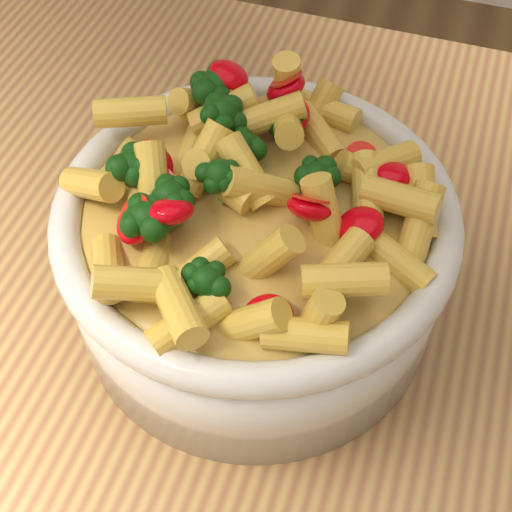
% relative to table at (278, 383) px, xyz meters
% --- Properties ---
extents(table, '(1.20, 0.80, 0.90)m').
position_rel_table_xyz_m(table, '(0.00, 0.00, 0.00)').
color(table, '#AD864A').
rests_on(table, ground).
extents(serving_bowl, '(0.27, 0.27, 0.12)m').
position_rel_table_xyz_m(serving_bowl, '(-0.02, 0.01, 0.16)').
color(serving_bowl, silver).
rests_on(serving_bowl, table).
extents(pasta_salad, '(0.22, 0.22, 0.05)m').
position_rel_table_xyz_m(pasta_salad, '(-0.02, 0.01, 0.23)').
color(pasta_salad, gold).
rests_on(pasta_salad, serving_bowl).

